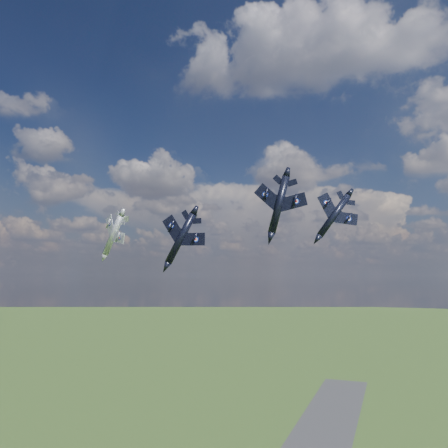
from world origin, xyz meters
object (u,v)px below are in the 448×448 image
at_px(jet_right_navy, 279,205).
at_px(jet_high_navy, 334,215).
at_px(jet_lead_navy, 181,238).
at_px(jet_left_silver, 113,235).

height_order(jet_right_navy, jet_high_navy, jet_high_navy).
xyz_separation_m(jet_right_navy, jet_high_navy, (5.99, 26.71, 1.23)).
relative_size(jet_lead_navy, jet_right_navy, 1.03).
bearing_deg(jet_right_navy, jet_left_silver, 157.94).
xyz_separation_m(jet_right_navy, jet_left_silver, (-42.88, 13.00, -2.73)).
distance_m(jet_high_navy, jet_left_silver, 50.91).
height_order(jet_lead_navy, jet_right_navy, jet_right_navy).
bearing_deg(jet_lead_navy, jet_left_silver, 149.60).
bearing_deg(jet_high_navy, jet_right_navy, -124.99).
distance_m(jet_lead_navy, jet_right_navy, 19.91).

